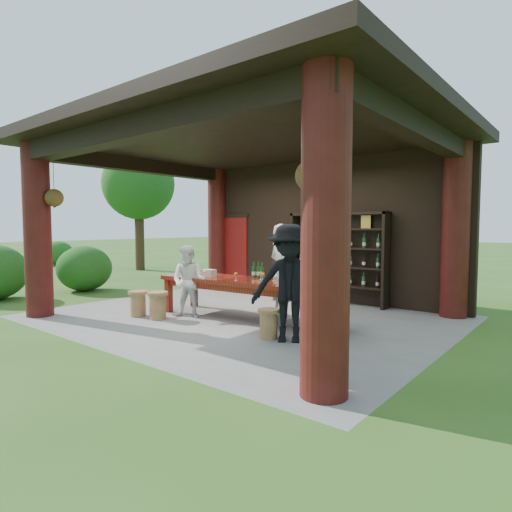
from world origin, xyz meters
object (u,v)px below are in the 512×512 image
Objects in this scene: guest_man at (289,283)px; guest_woman at (189,281)px; stool_far_left at (138,303)px; tasting_table at (247,285)px; host at (283,271)px; wine_shelf at (337,258)px; stool_near_right at (269,323)px; stool_near_left at (158,305)px; napkin_basket at (209,273)px.

guest_woman is at bearing 144.67° from guest_man.
stool_far_left is 3.38m from guest_man.
host is at bearing 55.72° from tasting_table.
host is at bearing -92.76° from wine_shelf.
guest_man reaches higher than guest_woman.
stool_near_right is at bearing 5.34° from stool_far_left.
guest_woman reaches higher than stool_near_left.
tasting_table is at bearing -100.81° from wine_shelf.
stool_far_left is (-2.31, -3.69, -0.77)m from wine_shelf.
wine_shelf reaches higher than napkin_basket.
host reaches higher than stool_far_left.
stool_near_left is 2.46m from stool_near_right.
stool_near_right is 0.33× the size of guest_woman.
wine_shelf is at bearing -77.66° from host.
napkin_basket is at bearing 55.87° from guest_woman.
host is at bearing 37.39° from stool_far_left.
guest_woman is (-1.46, -3.15, -0.34)m from wine_shelf.
napkin_basket is (-0.89, -0.12, 0.18)m from tasting_table.
stool_near_left is 2.44m from host.
stool_near_left is at bearing 154.75° from guest_man.
stool_near_left is 1.05× the size of stool_far_left.
guest_woman is (-0.97, -0.57, 0.06)m from tasting_table.
guest_man is at bearing 143.76° from host.
tasting_table is 1.72m from stool_near_left.
stool_near_right is at bearing 158.93° from guest_man.
host is at bearing 16.24° from guest_woman.
wine_shelf is at bearing 41.14° from guest_woman.
guest_man is at bearing -27.72° from tasting_table.
wine_shelf reaches higher than stool_far_left.
wine_shelf is 1.30× the size of host.
wine_shelf is 3.49m from guest_woman.
tasting_table is at bearing 121.75° from guest_man.
stool_near_left is at bearing -115.03° from napkin_basket.
wine_shelf reaches higher than guest_man.
stool_far_left is at bearing -171.57° from guest_woman.
wine_shelf is 4.73× the size of stool_far_left.
stool_near_left is 1.12× the size of stool_near_right.
guest_woman is (-1.37, -1.15, -0.20)m from host.
tasting_table is 8.05× the size of stool_near_right.
tasting_table is 2.68× the size of guest_woman.
napkin_basket is (-1.28, -0.70, -0.07)m from host.
guest_man is (2.45, -0.21, 0.19)m from guest_woman.
guest_woman is 2.47m from guest_man.
stool_far_left is at bearing -122.09° from wine_shelf.
stool_near_right is 0.94× the size of stool_far_left.
tasting_table is at bearing 70.82° from host.
stool_near_right is at bearing -36.33° from tasting_table.
stool_near_right is 2.97m from stool_far_left.
stool_near_right is 2.23m from napkin_basket.
guest_man reaches higher than stool_far_left.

